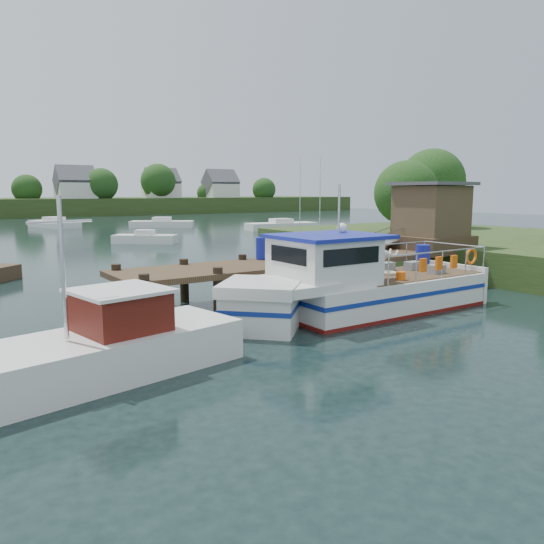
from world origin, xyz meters
TOP-DOWN VIEW (x-y plane):
  - ground_plane at (0.00, 0.00)m, footprint 160.00×160.00m
  - near_shore at (16.88, -0.73)m, footprint 16.00×30.00m
  - dock at (6.51, 0.01)m, footprint 16.60×3.00m
  - lobster_boat at (0.81, -3.66)m, footprint 10.66×3.22m
  - work_boat at (-8.24, -5.07)m, footprint 7.58×3.39m
  - moored_far at (12.36, 40.37)m, footprint 7.18×5.73m
  - moored_b at (3.95, 23.56)m, footprint 4.84×4.38m
  - moored_c at (21.51, 29.91)m, footprint 7.85×3.72m
  - moored_d at (2.20, 47.06)m, footprint 4.53×7.61m

SIDE VIEW (x-z plane):
  - ground_plane at x=0.00m, z-range 0.00..0.00m
  - moored_b at x=3.95m, z-range -0.14..0.94m
  - moored_far at x=12.36m, z-range -0.15..1.03m
  - moored_c at x=21.51m, z-range -0.15..1.04m
  - moored_d at x=2.20m, z-range -0.16..1.07m
  - work_boat at x=-8.24m, z-range -1.35..2.61m
  - lobster_boat at x=0.81m, z-range -1.62..3.45m
  - near_shore at x=16.88m, z-range -1.83..5.93m
  - dock at x=6.51m, z-range -0.15..4.63m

